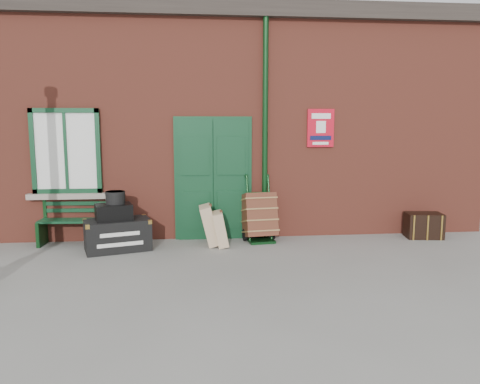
{
  "coord_description": "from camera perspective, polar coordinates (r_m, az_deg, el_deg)",
  "views": [
    {
      "loc": [
        -0.67,
        -7.08,
        2.13
      ],
      "look_at": [
        0.11,
        0.6,
        1.0
      ],
      "focal_mm": 35.0,
      "sensor_mm": 36.0,
      "label": 1
    }
  ],
  "objects": [
    {
      "name": "suitcase_front",
      "position": [
        8.2,
        -2.47,
        -4.52
      ],
      "size": [
        0.3,
        0.45,
        0.62
      ],
      "primitive_type": "cube",
      "rotation": [
        0.0,
        -0.19,
        0.01
      ],
      "color": "tan",
      "rests_on": "ground"
    },
    {
      "name": "houdini_trunk",
      "position": [
        8.21,
        -14.69,
        -5.08
      ],
      "size": [
        1.18,
        0.86,
        0.53
      ],
      "primitive_type": "cube",
      "rotation": [
        0.0,
        0.0,
        0.29
      ],
      "color": "black",
      "rests_on": "ground"
    },
    {
      "name": "ground",
      "position": [
        7.42,
        -0.36,
        -8.34
      ],
      "size": [
        80.0,
        80.0,
        0.0
      ],
      "primitive_type": "plane",
      "color": "gray",
      "rests_on": "ground"
    },
    {
      "name": "suitcase_back",
      "position": [
        8.27,
        -3.76,
        -4.04
      ],
      "size": [
        0.36,
        0.5,
        0.72
      ],
      "primitive_type": "cube",
      "rotation": [
        0.0,
        -0.24,
        0.01
      ],
      "color": "tan",
      "rests_on": "ground"
    },
    {
      "name": "station_building",
      "position": [
        10.59,
        -2.19,
        8.49
      ],
      "size": [
        10.3,
        4.3,
        4.36
      ],
      "color": "brown",
      "rests_on": "ground"
    },
    {
      "name": "bench",
      "position": [
        8.79,
        -18.63,
        -3.11
      ],
      "size": [
        1.48,
        0.53,
        0.9
      ],
      "rotation": [
        0.0,
        0.0,
        -0.05
      ],
      "color": "#0F381F",
      "rests_on": "ground"
    },
    {
      "name": "porter_trolley",
      "position": [
        8.56,
        2.39,
        -2.95
      ],
      "size": [
        0.64,
        0.68,
        1.18
      ],
      "rotation": [
        0.0,
        0.0,
        0.12
      ],
      "color": "black",
      "rests_on": "ground"
    },
    {
      "name": "strongbox",
      "position": [
        8.14,
        -15.14,
        -2.36
      ],
      "size": [
        0.68,
        0.57,
        0.26
      ],
      "primitive_type": "cube",
      "rotation": [
        0.0,
        0.0,
        0.29
      ],
      "color": "black",
      "rests_on": "houdini_trunk"
    },
    {
      "name": "dark_trunk",
      "position": [
        9.47,
        21.49,
        -3.81
      ],
      "size": [
        0.7,
        0.51,
        0.47
      ],
      "primitive_type": "cube",
      "rotation": [
        0.0,
        0.0,
        -0.14
      ],
      "color": "black",
      "rests_on": "ground"
    },
    {
      "name": "hatbox",
      "position": [
        8.12,
        -14.96,
        -0.66
      ],
      "size": [
        0.4,
        0.4,
        0.21
      ],
      "primitive_type": "cylinder",
      "rotation": [
        0.0,
        0.0,
        0.29
      ],
      "color": "black",
      "rests_on": "strongbox"
    }
  ]
}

